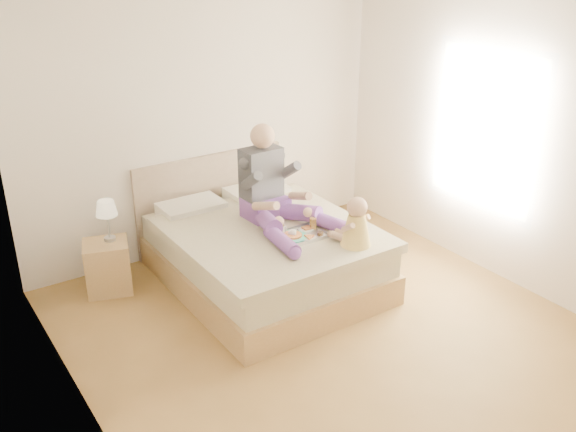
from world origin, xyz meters
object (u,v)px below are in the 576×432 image
bed (260,250)px  adult (274,194)px  baby (355,226)px  tray (301,233)px  nightstand (108,267)px

bed → adult: (0.13, -0.05, 0.57)m
bed → adult: adult is taller
bed → baby: bearing=-63.0°
adult → baby: bearing=-72.8°
adult → tray: 0.48m
bed → tray: bearing=-72.6°
bed → tray: bed is taller
adult → baby: size_ratio=2.57×
tray → baby: 0.52m
bed → adult: size_ratio=1.91×
nightstand → baby: baby is taller
adult → tray: bearing=-91.5°
nightstand → adult: adult is taller
nightstand → bed: bearing=-7.3°
bed → baby: (0.44, -0.87, 0.47)m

